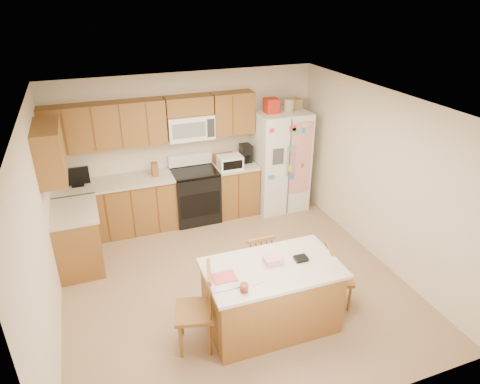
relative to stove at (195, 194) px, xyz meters
name	(u,v)px	position (x,y,z in m)	size (l,w,h in m)	color
ground	(233,282)	(0.00, -1.94, -0.47)	(4.50, 4.50, 0.00)	#83624B
room_shell	(232,189)	(0.00, -1.94, 0.97)	(4.60, 4.60, 2.52)	beige
cabinetry	(136,183)	(-0.98, -0.15, 0.44)	(3.36, 1.56, 2.15)	#955422
stove	(195,194)	(0.00, 0.00, 0.00)	(0.76, 0.65, 1.13)	black
refrigerator	(280,160)	(1.57, -0.06, 0.45)	(0.90, 0.79, 2.04)	white
island	(271,296)	(0.15, -2.88, -0.04)	(1.57, 0.93, 0.94)	#955422
windsor_chair_left	(197,311)	(-0.76, -2.87, 0.01)	(0.52, 0.54, 1.03)	#955422
windsor_chair_back	(257,264)	(0.23, -2.23, -0.04)	(0.40, 0.39, 0.92)	#955422
windsor_chair_right	(336,278)	(1.07, -2.81, -0.07)	(0.45, 0.46, 0.86)	#955422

